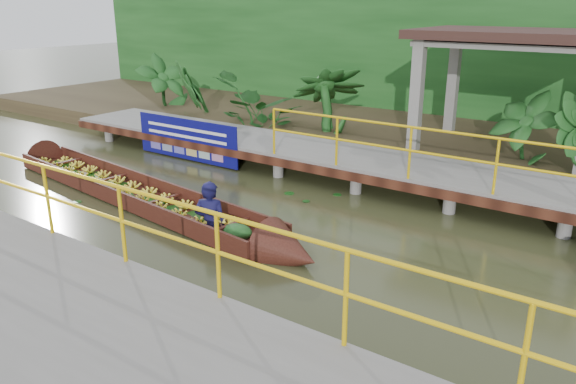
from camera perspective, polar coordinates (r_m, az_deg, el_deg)
The scene contains 9 objects.
ground at distance 10.23m, azimuth -5.42°, elevation -3.06°, with size 80.00×80.00×0.00m, color #2C3118.
land_strip at distance 16.33m, azimuth 11.95°, elevation 5.77°, with size 30.00×8.00×0.45m, color #302518.
far_dock at distance 12.72m, azimuth 4.65°, elevation 3.63°, with size 16.00×2.06×1.66m.
near_dock at distance 6.96m, azimuth -22.28°, elevation -12.88°, with size 18.00×2.40×1.73m.
pavilion at distance 13.88m, azimuth 22.30°, elevation 13.42°, with size 4.40×3.00×3.00m.
foliage_backdrop at distance 18.35m, azimuth 15.57°, elevation 12.53°, with size 30.00×0.80×4.00m, color #144015.
vendor_boat at distance 11.48m, azimuth -14.73°, elevation 0.01°, with size 9.60×2.09×2.03m.
blue_banner at distance 14.19m, azimuth -10.27°, elevation 5.31°, with size 3.28×0.04×1.02m.
tropical_plants at distance 15.03m, azimuth 2.57°, elevation 8.83°, with size 14.19×1.19×1.49m.
Camera 1 is at (6.24, -7.16, 3.79)m, focal length 35.00 mm.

